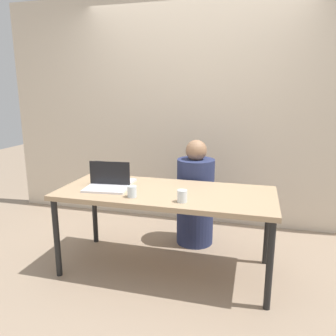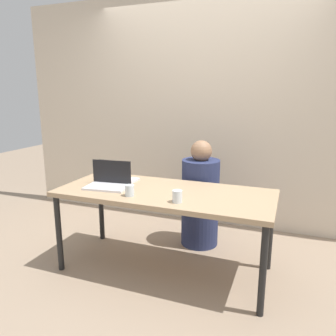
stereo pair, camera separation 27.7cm
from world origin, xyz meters
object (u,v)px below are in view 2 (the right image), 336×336
(water_glass_right, at_px, (177,197))
(laptop_back_left, at_px, (118,177))
(person_at_center, at_px, (200,199))
(water_glass_left, at_px, (130,191))
(laptop_front_left, at_px, (109,182))

(water_glass_right, bearing_deg, laptop_back_left, 153.88)
(person_at_center, relative_size, water_glass_left, 11.96)
(laptop_front_left, distance_m, water_glass_right, 0.72)
(laptop_front_left, relative_size, water_glass_left, 4.26)
(person_at_center, bearing_deg, laptop_front_left, 42.37)
(laptop_front_left, bearing_deg, water_glass_left, -35.12)
(person_at_center, distance_m, laptop_front_left, 0.98)
(water_glass_left, xyz_separation_m, water_glass_right, (0.41, -0.01, 0.00))
(laptop_back_left, bearing_deg, person_at_center, -141.06)
(laptop_front_left, xyz_separation_m, water_glass_left, (0.29, -0.16, -0.01))
(water_glass_left, height_order, water_glass_right, water_glass_right)
(laptop_back_left, bearing_deg, water_glass_right, 155.51)
(water_glass_left, bearing_deg, water_glass_right, -1.61)
(person_at_center, xyz_separation_m, water_glass_right, (0.05, -0.84, 0.29))
(person_at_center, xyz_separation_m, laptop_back_left, (-0.65, -0.50, 0.29))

